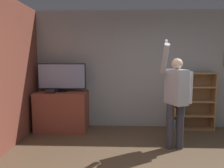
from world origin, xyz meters
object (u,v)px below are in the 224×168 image
(game_console, at_px, (50,91))
(person, at_px, (176,95))
(television, at_px, (62,77))
(bookshelf, at_px, (189,101))

(game_console, distance_m, person, 2.59)
(person, bearing_deg, television, -135.98)
(television, distance_m, person, 2.48)
(game_console, bearing_deg, bookshelf, 6.96)
(bookshelf, xyz_separation_m, person, (-0.58, -1.13, 0.32))
(bookshelf, height_order, person, person)
(bookshelf, bearing_deg, television, -176.64)
(television, relative_size, bookshelf, 0.82)
(bookshelf, bearing_deg, person, -117.23)
(game_console, relative_size, bookshelf, 0.15)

